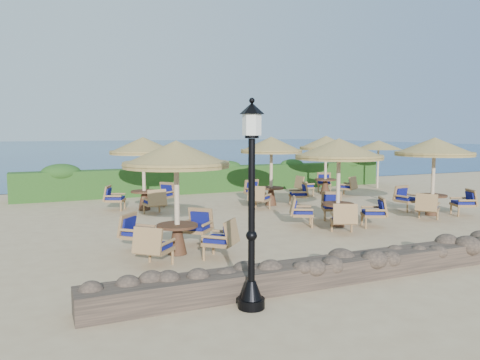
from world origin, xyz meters
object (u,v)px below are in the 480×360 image
cafe_set_1 (339,168)px  cafe_set_3 (143,160)px  lamp_post (252,214)px  cafe_set_2 (434,161)px  cafe_set_0 (177,181)px  cafe_set_5 (326,155)px  cafe_set_4 (271,159)px  extra_parasol (379,145)px

cafe_set_1 → cafe_set_3: (-4.71, 5.28, 0.03)m
lamp_post → cafe_set_2: size_ratio=1.20×
cafe_set_0 → cafe_set_1: 5.45m
cafe_set_2 → cafe_set_5: (-0.36, 5.90, -0.06)m
cafe_set_2 → cafe_set_5: 5.91m
cafe_set_2 → cafe_set_4: bearing=134.8°
cafe_set_3 → lamp_post: bearing=-92.4°
cafe_set_1 → cafe_set_3: size_ratio=1.02×
cafe_set_2 → cafe_set_4: 5.76m
extra_parasol → cafe_set_4: (-7.45, -2.75, -0.37)m
cafe_set_3 → cafe_set_5: (8.41, 0.89, -0.01)m
cafe_set_1 → cafe_set_0: bearing=-167.5°
cafe_set_1 → cafe_set_5: 7.19m
extra_parasol → cafe_set_0: 15.24m
lamp_post → extra_parasol: (12.60, 12.00, 0.62)m
cafe_set_3 → cafe_set_5: bearing=6.0°
lamp_post → cafe_set_1: lamp_post is taller
cafe_set_2 → cafe_set_5: bearing=93.5°
extra_parasol → cafe_set_0: bearing=-147.0°
cafe_set_0 → cafe_set_4: same height
cafe_set_1 → cafe_set_4: same height
cafe_set_3 → cafe_set_2: bearing=-29.7°
cafe_set_1 → cafe_set_2: size_ratio=1.02×
cafe_set_3 → cafe_set_5: 8.46m
cafe_set_2 → cafe_set_3: (-8.77, 5.01, -0.06)m
cafe_set_3 → cafe_set_5: same height
extra_parasol → cafe_set_1: (-7.46, -7.11, -0.39)m
extra_parasol → cafe_set_5: (-3.76, -0.95, -0.37)m
extra_parasol → cafe_set_4: size_ratio=0.88×
cafe_set_3 → cafe_set_4: 4.80m
lamp_post → extra_parasol: lamp_post is taller
cafe_set_4 → cafe_set_5: (3.70, 1.80, -0.00)m
lamp_post → cafe_set_1: size_ratio=1.18×
cafe_set_0 → cafe_set_4: size_ratio=0.97×
extra_parasol → cafe_set_2: (-3.40, -6.84, -0.31)m
cafe_set_3 → cafe_set_1: bearing=-48.2°
cafe_set_4 → cafe_set_3: bearing=169.0°
cafe_set_2 → cafe_set_0: bearing=-171.2°
cafe_set_0 → cafe_set_4: bearing=46.2°
extra_parasol → cafe_set_1: cafe_set_1 is taller
cafe_set_1 → cafe_set_3: same height
cafe_set_2 → cafe_set_3: bearing=150.3°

